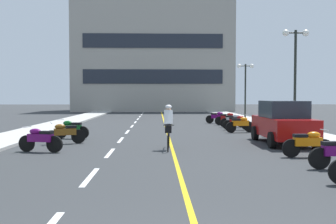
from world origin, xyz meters
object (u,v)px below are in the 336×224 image
Objects in this scene: motorcycle_3 at (308,143)px; motorcycle_9 at (233,120)px; motorcycle_5 at (65,133)px; cyclist_rider at (168,126)px; street_lamp_mid at (295,58)px; motorcycle_4 at (40,139)px; parked_car_near at (283,122)px; motorcycle_7 at (241,124)px; street_lamp_far at (245,78)px; motorcycle_8 at (237,122)px; motorcycle_6 at (71,129)px; motorcycle_11 at (217,117)px; motorcycle_10 at (227,118)px.

motorcycle_9 is (-0.05, 11.97, 0.00)m from motorcycle_3.
cyclist_rider is at bearing -22.25° from motorcycle_5.
street_lamp_mid is 3.12× the size of cyclist_rider.
motorcycle_4 is at bearing -97.96° from motorcycle_5.
cyclist_rider is (4.64, 0.55, 0.41)m from motorcycle_4.
parked_car_near is 2.51× the size of motorcycle_7.
cyclist_rider is (-7.25, -18.48, -2.71)m from street_lamp_far.
motorcycle_8 is at bearing 61.80° from cyclist_rider.
parked_car_near is 2.49× the size of motorcycle_8.
motorcycle_7 is at bearing 97.95° from parked_car_near.
motorcycle_3 and motorcycle_6 have the same top height.
cyclist_rider is (4.31, -1.77, 0.41)m from motorcycle_5.
motorcycle_4 is at bearing -141.21° from motorcycle_7.
motorcycle_6 and motorcycle_7 have the same top height.
motorcycle_3 is at bearing -89.76° from motorcycle_9.
parked_car_near is at bearing -115.35° from street_lamp_mid.
motorcycle_9 is (9.13, 10.54, 0.00)m from motorcycle_4.
motorcycle_4 is (-9.53, -2.13, -0.44)m from parked_car_near.
motorcycle_9 is at bearing 85.21° from motorcycle_7.
street_lamp_far is 2.77× the size of motorcycle_3.
motorcycle_5 is (0.32, 2.31, 0.00)m from motorcycle_4.
motorcycle_8 is at bearing 91.01° from motorcycle_3.
motorcycle_11 is 0.96× the size of cyclist_rider.
motorcycle_3 and motorcycle_5 have the same top height.
motorcycle_8 is at bearing -105.64° from street_lamp_far.
motorcycle_10 is (-2.64, 5.69, -3.64)m from street_lamp_mid.
motorcycle_5 and motorcycle_11 have the same top height.
parked_car_near is at bearing -1.13° from motorcycle_5.
motorcycle_6 is at bearing 94.95° from motorcycle_5.
motorcycle_5 and motorcycle_8 have the same top height.
motorcycle_6 is 1.00× the size of motorcycle_10.
motorcycle_11 is at bearing 54.87° from motorcycle_5.
parked_car_near is at bearing -13.21° from motorcycle_6.
motorcycle_5 is 0.96× the size of motorcycle_8.
street_lamp_far is 7.74m from motorcycle_10.
parked_car_near is at bearing -87.23° from motorcycle_9.
street_lamp_far is 9.46m from motorcycle_9.
motorcycle_4 is at bearing -122.01° from street_lamp_far.
street_lamp_mid is 9.39m from motorcycle_3.
street_lamp_mid reaches higher than motorcycle_9.
motorcycle_7 is 0.99× the size of motorcycle_8.
motorcycle_10 is 0.96× the size of cyclist_rider.
motorcycle_7 is at bearing -104.37° from street_lamp_far.
motorcycle_3 is 1.00× the size of motorcycle_11.
motorcycle_4 is 2.33m from motorcycle_5.
motorcycle_4 is at bearing -91.96° from motorcycle_6.
motorcycle_6 is at bearing -145.35° from motorcycle_9.
motorcycle_6 is (-0.18, 2.02, 0.00)m from motorcycle_5.
parked_car_near is 6.58m from motorcycle_8.
motorcycle_8 is (-2.90, -10.35, -3.13)m from street_lamp_far.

